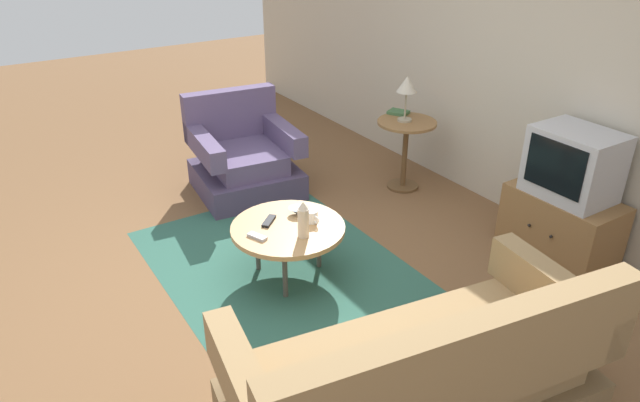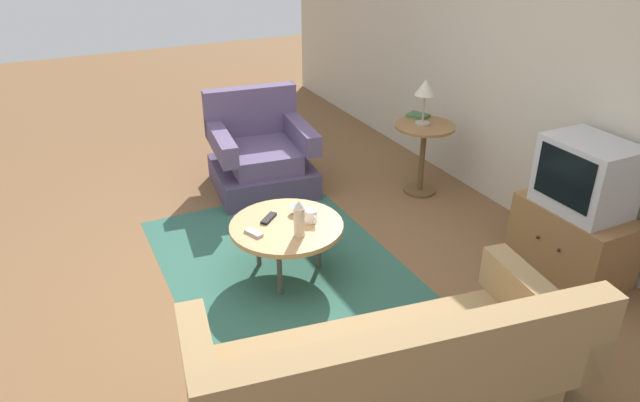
% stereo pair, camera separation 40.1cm
% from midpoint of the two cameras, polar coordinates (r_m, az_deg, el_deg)
% --- Properties ---
extents(ground_plane, '(16.00, 16.00, 0.00)m').
position_cam_midpoint_polar(ground_plane, '(4.16, -6.25, -8.32)').
color(ground_plane, brown).
extents(back_wall, '(9.00, 0.12, 2.70)m').
position_cam_midpoint_polar(back_wall, '(4.94, 17.95, 13.60)').
color(back_wall, '#BCB29E').
rests_on(back_wall, ground).
extents(area_rug, '(2.48, 1.65, 0.00)m').
position_cam_midpoint_polar(area_rug, '(4.25, -5.77, -7.38)').
color(area_rug, '#2D5B4C').
rests_on(area_rug, ground).
extents(armchair, '(0.96, 0.97, 0.88)m').
position_cam_midpoint_polar(armchair, '(5.44, -9.67, 4.01)').
color(armchair, '#4B3E5C').
rests_on(armchair, ground).
extents(couch, '(1.14, 1.98, 0.90)m').
position_cam_midpoint_polar(couch, '(3.01, 5.83, -17.43)').
color(couch, brown).
rests_on(couch, ground).
extents(coffee_table, '(0.80, 0.80, 0.41)m').
position_cam_midpoint_polar(coffee_table, '(4.05, -6.02, -2.92)').
color(coffee_table, tan).
rests_on(coffee_table, ground).
extents(side_table, '(0.54, 0.54, 0.66)m').
position_cam_midpoint_polar(side_table, '(5.36, 6.32, 5.94)').
color(side_table, olive).
rests_on(side_table, ground).
extents(tv_stand, '(0.81, 0.48, 0.50)m').
position_cam_midpoint_polar(tv_stand, '(4.64, 20.34, -2.31)').
color(tv_stand, olive).
rests_on(tv_stand, ground).
extents(television, '(0.57, 0.44, 0.50)m').
position_cam_midpoint_polar(television, '(4.43, 21.37, 3.36)').
color(television, '#B7B7BC').
rests_on(television, tv_stand).
extents(table_lamp, '(0.18, 0.18, 0.41)m').
position_cam_midpoint_polar(table_lamp, '(5.21, 6.33, 11.08)').
color(table_lamp, '#9E937A').
rests_on(table_lamp, side_table).
extents(vase, '(0.08, 0.08, 0.26)m').
position_cam_midpoint_polar(vase, '(3.84, -4.65, -1.94)').
color(vase, beige).
rests_on(vase, coffee_table).
extents(mug, '(0.13, 0.08, 0.09)m').
position_cam_midpoint_polar(mug, '(4.04, -3.63, -1.63)').
color(mug, white).
rests_on(mug, coffee_table).
extents(bowl, '(0.12, 0.12, 0.05)m').
position_cam_midpoint_polar(bowl, '(4.17, -5.05, -1.05)').
color(bowl, slate).
rests_on(bowl, coffee_table).
extents(tv_remote_dark, '(0.15, 0.16, 0.02)m').
position_cam_midpoint_polar(tv_remote_dark, '(4.09, -7.90, -2.05)').
color(tv_remote_dark, black).
rests_on(tv_remote_dark, coffee_table).
extents(tv_remote_silver, '(0.15, 0.10, 0.02)m').
position_cam_midpoint_polar(tv_remote_silver, '(3.92, -9.15, -3.56)').
color(tv_remote_silver, '#B2B2B7').
rests_on(tv_remote_silver, coffee_table).
extents(book, '(0.22, 0.21, 0.03)m').
position_cam_midpoint_polar(book, '(5.48, 5.64, 8.65)').
color(book, '#3D663D').
rests_on(book, side_table).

